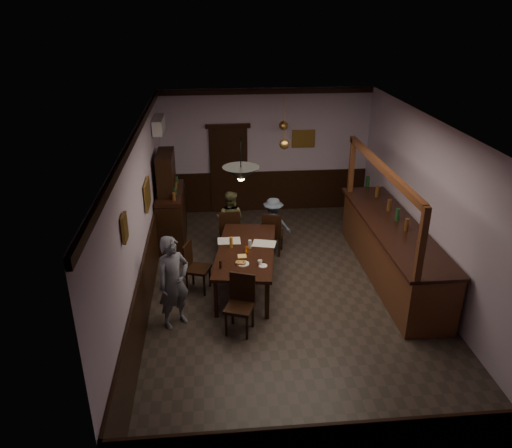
{
  "coord_description": "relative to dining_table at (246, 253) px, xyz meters",
  "views": [
    {
      "loc": [
        -1.31,
        -7.57,
        4.84
      ],
      "look_at": [
        -0.55,
        0.56,
        1.15
      ],
      "focal_mm": 35.0,
      "sensor_mm": 36.0,
      "label": 1
    }
  ],
  "objects": [
    {
      "name": "ac_unit",
      "position": [
        -1.63,
        2.54,
        1.76
      ],
      "size": [
        0.2,
        0.85,
        0.3
      ],
      "color": "white",
      "rests_on": "ground"
    },
    {
      "name": "person_seated_right",
      "position": [
        0.68,
        1.47,
        -0.12
      ],
      "size": [
        0.83,
        0.62,
        1.14
      ],
      "primitive_type": "imported",
      "rotation": [
        0.0,
        0.0,
        2.84
      ],
      "color": "#4C596D",
      "rests_on": "ground"
    },
    {
      "name": "napkin",
      "position": [
        -0.09,
        -0.25,
        0.07
      ],
      "size": [
        0.17,
        0.17,
        0.0
      ],
      "primitive_type": "cube",
      "rotation": [
        0.0,
        0.0,
        -0.15
      ],
      "color": "#F3BE59",
      "rests_on": "dining_table"
    },
    {
      "name": "soda_can",
      "position": [
        0.01,
        -0.14,
        0.12
      ],
      "size": [
        0.07,
        0.07,
        0.12
      ],
      "primitive_type": "cylinder",
      "color": "orange",
      "rests_on": "dining_table"
    },
    {
      "name": "person_seated_left",
      "position": [
        -0.21,
        1.6,
        -0.05
      ],
      "size": [
        0.75,
        0.68,
        1.27
      ],
      "primitive_type": "imported",
      "rotation": [
        0.0,
        0.0,
        2.75
      ],
      "color": "brown",
      "rests_on": "ground"
    },
    {
      "name": "bar_counter",
      "position": [
        2.75,
        0.11,
        -0.11
      ],
      "size": [
        0.93,
        4.01,
        2.25
      ],
      "color": "#482113",
      "rests_on": "ground"
    },
    {
      "name": "chair_side",
      "position": [
        -0.94,
        -0.05,
        -0.18
      ],
      "size": [
        0.51,
        0.51,
        0.93
      ],
      "rotation": [
        0.0,
        0.0,
        1.25
      ],
      "color": "black",
      "rests_on": "ground"
    },
    {
      "name": "pastry_ring_a",
      "position": [
        -0.16,
        -0.54,
        0.1
      ],
      "size": [
        0.13,
        0.13,
        0.04
      ],
      "primitive_type": "torus",
      "color": "#C68C47",
      "rests_on": "pastry_plate"
    },
    {
      "name": "newspaper_right",
      "position": [
        0.35,
        0.19,
        0.07
      ],
      "size": [
        0.48,
        0.4,
        0.01
      ],
      "primitive_type": "cube",
      "rotation": [
        0.0,
        0.0,
        -0.25
      ],
      "color": "silver",
      "rests_on": "dining_table"
    },
    {
      "name": "picture_left_small",
      "position": [
        -1.71,
        -1.96,
        1.46
      ],
      "size": [
        0.04,
        0.28,
        0.36
      ],
      "color": "olive",
      "rests_on": "ground"
    },
    {
      "name": "person_standing",
      "position": [
        -1.22,
        -1.08,
        0.09
      ],
      "size": [
        0.68,
        0.64,
        1.56
      ],
      "primitive_type": "imported",
      "rotation": [
        0.0,
        0.0,
        0.66
      ],
      "color": "#5A5B67",
      "rests_on": "ground"
    },
    {
      "name": "chair_near",
      "position": [
        -0.18,
        -1.31,
        -0.16
      ],
      "size": [
        0.53,
        0.53,
        0.96
      ],
      "rotation": [
        0.0,
        0.0,
        -0.35
      ],
      "color": "black",
      "rests_on": "ground"
    },
    {
      "name": "pendant_brass_far",
      "position": [
        1.05,
        2.86,
        1.61
      ],
      "size": [
        0.2,
        0.2,
        0.81
      ],
      "color": "#BF8C3F",
      "rests_on": "ground"
    },
    {
      "name": "picture_back",
      "position": [
        1.65,
        3.6,
        1.11
      ],
      "size": [
        0.55,
        0.04,
        0.42
      ],
      "color": "olive",
      "rests_on": "ground"
    },
    {
      "name": "pendant_iron",
      "position": [
        -0.12,
        -0.79,
        1.75
      ],
      "size": [
        0.56,
        0.56,
        0.67
      ],
      "color": "black",
      "rests_on": "ground"
    },
    {
      "name": "pastry_ring_b",
      "position": [
        -0.1,
        -0.55,
        0.1
      ],
      "size": [
        0.13,
        0.13,
        0.04
      ],
      "primitive_type": "torus",
      "color": "#C68C47",
      "rests_on": "pastry_plate"
    },
    {
      "name": "coffee_cup",
      "position": [
        0.19,
        -0.59,
        0.11
      ],
      "size": [
        0.09,
        0.09,
        0.07
      ],
      "primitive_type": "imported",
      "rotation": [
        0.0,
        0.0,
        -0.15
      ],
      "color": "white",
      "rests_on": "saucer"
    },
    {
      "name": "pastry_plate",
      "position": [
        -0.09,
        -0.54,
        0.07
      ],
      "size": [
        0.22,
        0.22,
        0.01
      ],
      "primitive_type": "cylinder",
      "color": "white",
      "rests_on": "dining_table"
    },
    {
      "name": "chair_far_left",
      "position": [
        -0.24,
        1.32,
        -0.16
      ],
      "size": [
        0.43,
        0.43,
        0.97
      ],
      "rotation": [
        0.0,
        0.0,
        3.17
      ],
      "color": "black",
      "rests_on": "ground"
    },
    {
      "name": "door_back",
      "position": [
        -0.15,
        3.59,
        0.36
      ],
      "size": [
        0.9,
        0.06,
        2.1
      ],
      "primitive_type": "cube",
      "color": "black",
      "rests_on": "ground"
    },
    {
      "name": "saucer",
      "position": [
        0.24,
        -0.64,
        0.07
      ],
      "size": [
        0.15,
        0.15,
        0.01
      ],
      "primitive_type": "cylinder",
      "color": "white",
      "rests_on": "dining_table"
    },
    {
      "name": "sideboard",
      "position": [
        -1.46,
        1.96,
        0.12
      ],
      "size": [
        0.54,
        1.52,
        2.01
      ],
      "color": "black",
      "rests_on": "ground"
    },
    {
      "name": "pendant_brass_mid",
      "position": [
        0.85,
        1.33,
        1.61
      ],
      "size": [
        0.2,
        0.2,
        0.81
      ],
      "color": "#BF8C3F",
      "rests_on": "ground"
    },
    {
      "name": "dining_table",
      "position": [
        0.0,
        0.0,
        0.0
      ],
      "size": [
        1.32,
        2.32,
        0.75
      ],
      "rotation": [
        0.0,
        0.0,
        -0.15
      ],
      "color": "black",
      "rests_on": "ground"
    },
    {
      "name": "newspaper_left",
      "position": [
        -0.29,
        0.36,
        0.07
      ],
      "size": [
        0.42,
        0.3,
        0.01
      ],
      "primitive_type": "cube",
      "rotation": [
        0.0,
        0.0,
        -0.01
      ],
      "color": "silver",
      "rests_on": "dining_table"
    },
    {
      "name": "water_glass",
      "position": [
        0.08,
        0.06,
        0.14
      ],
      "size": [
        0.06,
        0.06,
        0.15
      ],
      "primitive_type": "cylinder",
      "color": "silver",
      "rests_on": "dining_table"
    },
    {
      "name": "picture_left_large",
      "position": [
        -1.71,
        0.44,
        1.01
      ],
      "size": [
        0.04,
        0.62,
        0.48
      ],
      "color": "olive",
      "rests_on": "ground"
    },
    {
      "name": "pepper_mill",
      "position": [
        -0.47,
        -0.64,
        0.13
      ],
      "size": [
        0.04,
        0.04,
        0.14
      ],
      "primitive_type": "cylinder",
      "color": "black",
      "rests_on": "dining_table"
    },
    {
      "name": "room",
      "position": [
        0.75,
        -0.36,
        0.81
      ],
      "size": [
        5.01,
        8.01,
        3.01
      ],
      "color": "#2D2621",
      "rests_on": "ground"
    },
    {
      "name": "chair_far_right",
      "position": [
        0.62,
        1.19,
        -0.18
      ],
      "size": [
        0.5,
        0.5,
        0.93
      ],
      "rotation": [
        0.0,
        0.0,
        2.85
      ],
      "color": "black",
      "rests_on": "ground"
    },
    {
      "name": "beer_glass",
      "position": [
        -0.26,
        0.11,
        0.16
      ],
      "size": [
        0.06,
        0.06,
        0.2
      ],
      "primitive_type": "cylinder",
      "color": "#BF721E",
      "rests_on": "dining_table"
    }
  ]
}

